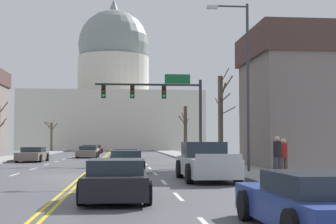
{
  "coord_description": "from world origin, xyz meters",
  "views": [
    {
      "loc": [
        1.81,
        -23.44,
        1.68
      ],
      "look_at": [
        5.97,
        21.56,
        4.31
      ],
      "focal_mm": 52.93,
      "sensor_mm": 36.0,
      "label": 1
    }
  ],
  "objects_px": {
    "pedestrian_00": "(284,155)",
    "sedan_near_01": "(126,162)",
    "street_lamp_right": "(243,72)",
    "signal_gantry": "(162,98)",
    "sedan_oncoming_00": "(33,155)",
    "pickup_truck_near_02": "(206,163)",
    "sedan_oncoming_02": "(91,150)",
    "sedan_oncoming_03": "(95,149)",
    "sedan_near_04": "(315,203)",
    "pedestrian_01": "(277,154)",
    "sedan_near_00": "(125,158)",
    "sedan_near_03": "(116,180)",
    "sedan_oncoming_01": "(88,152)"
  },
  "relations": [
    {
      "from": "sedan_near_01",
      "to": "sedan_oncoming_03",
      "type": "xyz_separation_m",
      "value": [
        -3.89,
        41.0,
        -0.01
      ]
    },
    {
      "from": "sedan_near_04",
      "to": "pedestrian_01",
      "type": "relative_size",
      "value": 2.65
    },
    {
      "from": "pickup_truck_near_02",
      "to": "pedestrian_01",
      "type": "height_order",
      "value": "pedestrian_01"
    },
    {
      "from": "sedan_near_04",
      "to": "sedan_near_03",
      "type": "bearing_deg",
      "value": 123.3
    },
    {
      "from": "sedan_near_04",
      "to": "pedestrian_00",
      "type": "xyz_separation_m",
      "value": [
        3.65,
        12.69,
        0.52
      ]
    },
    {
      "from": "sedan_near_00",
      "to": "pedestrian_00",
      "type": "bearing_deg",
      "value": -59.13
    },
    {
      "from": "sedan_near_01",
      "to": "sedan_near_04",
      "type": "xyz_separation_m",
      "value": [
        3.28,
        -18.0,
        -0.01
      ]
    },
    {
      "from": "sedan_oncoming_00",
      "to": "pedestrian_01",
      "type": "xyz_separation_m",
      "value": [
        13.61,
        -20.69,
        0.55
      ]
    },
    {
      "from": "sedan_near_00",
      "to": "sedan_oncoming_00",
      "type": "relative_size",
      "value": 0.97
    },
    {
      "from": "sedan_near_00",
      "to": "pickup_truck_near_02",
      "type": "bearing_deg",
      "value": -74.52
    },
    {
      "from": "sedan_oncoming_00",
      "to": "pickup_truck_near_02",
      "type": "bearing_deg",
      "value": -61.55
    },
    {
      "from": "sedan_near_00",
      "to": "sedan_oncoming_00",
      "type": "distance_m",
      "value": 10.6
    },
    {
      "from": "signal_gantry",
      "to": "sedan_near_01",
      "type": "height_order",
      "value": "signal_gantry"
    },
    {
      "from": "street_lamp_right",
      "to": "sedan_oncoming_01",
      "type": "distance_m",
      "value": 27.36
    },
    {
      "from": "pedestrian_00",
      "to": "sedan_near_01",
      "type": "bearing_deg",
      "value": 142.53
    },
    {
      "from": "sedan_near_04",
      "to": "pickup_truck_near_02",
      "type": "bearing_deg",
      "value": 89.71
    },
    {
      "from": "pedestrian_00",
      "to": "pedestrian_01",
      "type": "distance_m",
      "value": 1.58
    },
    {
      "from": "sedan_near_00",
      "to": "sedan_near_03",
      "type": "bearing_deg",
      "value": -91.08
    },
    {
      "from": "street_lamp_right",
      "to": "sedan_oncoming_03",
      "type": "relative_size",
      "value": 1.84
    },
    {
      "from": "sedan_near_04",
      "to": "sedan_oncoming_02",
      "type": "distance_m",
      "value": 51.1
    },
    {
      "from": "signal_gantry",
      "to": "street_lamp_right",
      "type": "relative_size",
      "value": 0.92
    },
    {
      "from": "pedestrian_01",
      "to": "sedan_near_03",
      "type": "bearing_deg",
      "value": -139.16
    },
    {
      "from": "sedan_near_03",
      "to": "pedestrian_00",
      "type": "relative_size",
      "value": 2.84
    },
    {
      "from": "street_lamp_right",
      "to": "sedan_near_04",
      "type": "relative_size",
      "value": 1.87
    },
    {
      "from": "sedan_near_01",
      "to": "street_lamp_right",
      "type": "bearing_deg",
      "value": -19.99
    },
    {
      "from": "pickup_truck_near_02",
      "to": "sedan_oncoming_01",
      "type": "bearing_deg",
      "value": 103.55
    },
    {
      "from": "signal_gantry",
      "to": "sedan_near_03",
      "type": "xyz_separation_m",
      "value": [
        -3.09,
        -21.91,
        -4.25
      ]
    },
    {
      "from": "pickup_truck_near_02",
      "to": "sedan_oncoming_03",
      "type": "relative_size",
      "value": 1.15
    },
    {
      "from": "pickup_truck_near_02",
      "to": "sedan_near_04",
      "type": "distance_m",
      "value": 12.15
    },
    {
      "from": "sedan_near_01",
      "to": "pedestrian_01",
      "type": "relative_size",
      "value": 2.68
    },
    {
      "from": "sedan_oncoming_02",
      "to": "sedan_oncoming_03",
      "type": "bearing_deg",
      "value": 89.41
    },
    {
      "from": "sedan_near_00",
      "to": "sedan_oncoming_02",
      "type": "bearing_deg",
      "value": 98.52
    },
    {
      "from": "pickup_truck_near_02",
      "to": "sedan_oncoming_01",
      "type": "distance_m",
      "value": 29.77
    },
    {
      "from": "signal_gantry",
      "to": "pickup_truck_near_02",
      "type": "distance_m",
      "value": 15.9
    },
    {
      "from": "pickup_truck_near_02",
      "to": "pedestrian_00",
      "type": "relative_size",
      "value": 3.24
    },
    {
      "from": "sedan_near_03",
      "to": "pedestrian_01",
      "type": "height_order",
      "value": "pedestrian_01"
    },
    {
      "from": "pedestrian_00",
      "to": "pedestrian_01",
      "type": "relative_size",
      "value": 0.95
    },
    {
      "from": "sedan_near_03",
      "to": "sedan_oncoming_00",
      "type": "relative_size",
      "value": 0.99
    },
    {
      "from": "street_lamp_right",
      "to": "pickup_truck_near_02",
      "type": "distance_m",
      "value": 6.33
    },
    {
      "from": "sedan_near_03",
      "to": "sedan_near_04",
      "type": "bearing_deg",
      "value": -56.7
    },
    {
      "from": "signal_gantry",
      "to": "sedan_oncoming_01",
      "type": "xyz_separation_m",
      "value": [
        -6.33,
        13.58,
        -4.26
      ]
    },
    {
      "from": "signal_gantry",
      "to": "street_lamp_right",
      "type": "bearing_deg",
      "value": -74.6
    },
    {
      "from": "sedan_near_01",
      "to": "sedan_near_04",
      "type": "bearing_deg",
      "value": -79.67
    },
    {
      "from": "sedan_oncoming_00",
      "to": "pedestrian_01",
      "type": "distance_m",
      "value": 24.77
    },
    {
      "from": "sedan_near_01",
      "to": "sedan_near_00",
      "type": "bearing_deg",
      "value": 90.36
    },
    {
      "from": "signal_gantry",
      "to": "sedan_oncoming_03",
      "type": "distance_m",
      "value": 32.46
    },
    {
      "from": "street_lamp_right",
      "to": "sedan_oncoming_00",
      "type": "height_order",
      "value": "street_lamp_right"
    },
    {
      "from": "sedan_near_01",
      "to": "sedan_oncoming_01",
      "type": "height_order",
      "value": "same"
    },
    {
      "from": "sedan_near_00",
      "to": "sedan_oncoming_00",
      "type": "xyz_separation_m",
      "value": [
        -7.37,
        7.63,
        0.03
      ]
    },
    {
      "from": "sedan_near_00",
      "to": "sedan_oncoming_01",
      "type": "bearing_deg",
      "value": 102.12
    }
  ]
}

